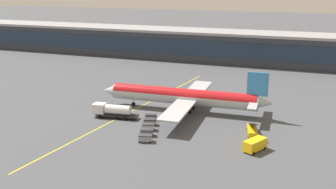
{
  "coord_description": "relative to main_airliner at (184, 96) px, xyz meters",
  "views": [
    {
      "loc": [
        34.52,
        -83.53,
        30.95
      ],
      "look_at": [
        3.15,
        2.08,
        4.5
      ],
      "focal_mm": 41.61,
      "sensor_mm": 36.0,
      "label": 1
    }
  ],
  "objects": [
    {
      "name": "baggage_cart_2",
      "position": [
        -3.24,
        -14.98,
        -3.01
      ],
      "size": [
        2.99,
        2.27,
        1.48
      ],
      "color": "#B2B7BC",
      "rests_on": "ground_plane"
    },
    {
      "name": "baggage_cart_0",
      "position": [
        -1.33,
        -21.09,
        -3.01
      ],
      "size": [
        2.99,
        2.27,
        1.48
      ],
      "color": "gray",
      "rests_on": "ground_plane"
    },
    {
      "name": "apron_lead_in_line",
      "position": [
        -11.85,
        -2.09,
        -3.79
      ],
      "size": [
        11.23,
        79.29,
        0.01
      ],
      "primitive_type": "cube",
      "rotation": [
        0.0,
        0.0,
        -0.14
      ],
      "color": "yellow",
      "rests_on": "ground_plane"
    },
    {
      "name": "fuel_tanker",
      "position": [
        -14.37,
        -10.42,
        -2.05
      ],
      "size": [
        11.02,
        3.73,
        3.25
      ],
      "color": "#232326",
      "rests_on": "ground_plane"
    },
    {
      "name": "baggage_cart_4",
      "position": [
        -5.15,
        -8.87,
        -3.01
      ],
      "size": [
        2.99,
        2.27,
        1.48
      ],
      "color": "#595B60",
      "rests_on": "ground_plane"
    },
    {
      "name": "ground_plane",
      "position": [
        -6.59,
        -4.09,
        -3.79
      ],
      "size": [
        700.0,
        700.0,
        0.0
      ],
      "primitive_type": "plane",
      "color": "#47494F"
    },
    {
      "name": "crew_van",
      "position": [
        19.93,
        -17.99,
        -2.48
      ],
      "size": [
        4.21,
        5.4,
        2.3
      ],
      "color": "yellow",
      "rests_on": "ground_plane"
    },
    {
      "name": "baggage_cart_3",
      "position": [
        -4.2,
        -11.93,
        -3.01
      ],
      "size": [
        2.99,
        2.27,
        1.48
      ],
      "color": "#595B60",
      "rests_on": "ground_plane"
    },
    {
      "name": "baggage_cart_1",
      "position": [
        -2.29,
        -18.04,
        -3.01
      ],
      "size": [
        2.99,
        2.27,
        1.48
      ],
      "color": "#595B60",
      "rests_on": "ground_plane"
    },
    {
      "name": "main_airliner",
      "position": [
        0.0,
        0.0,
        0.0
      ],
      "size": [
        43.74,
        34.76,
        11.1
      ],
      "color": "#B2B7BC",
      "rests_on": "ground_plane"
    },
    {
      "name": "belt_loader",
      "position": [
        18.29,
        -9.71,
        -2.8
      ],
      "size": [
        3.08,
        7.02,
        3.49
      ],
      "color": "yellow",
      "rests_on": "ground_plane"
    },
    {
      "name": "terminal_building",
      "position": [
        -18.61,
        66.08,
        2.29
      ],
      "size": [
        222.86,
        17.28,
        12.14
      ],
      "color": "#2D333D",
      "rests_on": "ground_plane"
    }
  ]
}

